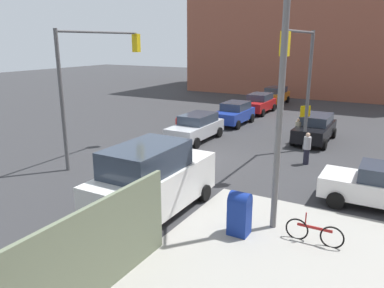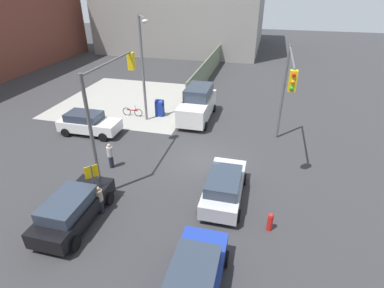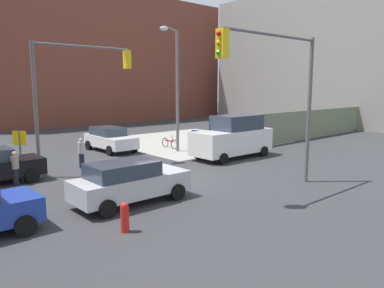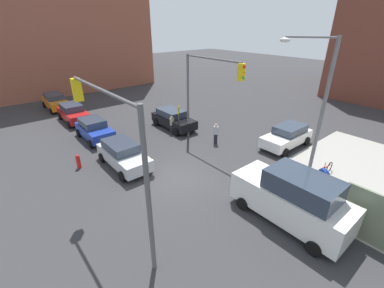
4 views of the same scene
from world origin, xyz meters
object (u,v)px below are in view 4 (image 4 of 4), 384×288
at_px(coupe_black, 173,119).
at_px(hatchback_silver, 123,154).
at_px(sedan_orange, 55,101).
at_px(fire_hydrant, 78,161).
at_px(traffic_signal_nw_corner, 207,84).
at_px(sedan_blue, 94,129).
at_px(pedestrian_crossing, 172,124).
at_px(mailbox_blue, 320,181).
at_px(van_white_delivery, 292,198).
at_px(bicycle_leaning_on_fence, 326,170).
at_px(sedan_white, 287,136).
at_px(hatchback_red, 73,113).
at_px(pedestrian_waiting, 216,133).
at_px(traffic_signal_se_corner, 113,138).
at_px(street_lamp_corner, 317,103).

bearing_deg(coupe_black, hatchback_silver, -62.47).
bearing_deg(sedan_orange, hatchback_silver, 0.09).
bearing_deg(fire_hydrant, traffic_signal_nw_corner, 73.50).
height_order(sedan_blue, pedestrian_crossing, sedan_blue).
relative_size(mailbox_blue, sedan_blue, 0.36).
bearing_deg(van_white_delivery, hatchback_silver, -159.50).
distance_m(coupe_black, bicycle_leaning_on_fence, 12.61).
height_order(mailbox_blue, van_white_delivery, van_white_delivery).
bearing_deg(coupe_black, sedan_white, 26.96).
bearing_deg(hatchback_red, pedestrian_waiting, 29.40).
xyz_separation_m(traffic_signal_nw_corner, mailbox_blue, (8.62, 0.50, -3.87)).
height_order(traffic_signal_se_corner, coupe_black, traffic_signal_se_corner).
relative_size(traffic_signal_nw_corner, pedestrian_crossing, 4.23).
relative_size(street_lamp_corner, hatchback_red, 1.87).
height_order(mailbox_blue, sedan_white, sedan_white).
bearing_deg(hatchback_red, sedan_blue, -0.02).
distance_m(traffic_signal_nw_corner, sedan_white, 7.20).
relative_size(traffic_signal_nw_corner, fire_hydrant, 6.91).
bearing_deg(pedestrian_waiting, sedan_white, -177.26).
bearing_deg(pedestrian_crossing, traffic_signal_nw_corner, 15.11).
height_order(pedestrian_crossing, bicycle_leaning_on_fence, pedestrian_crossing).
xyz_separation_m(traffic_signal_nw_corner, hatchback_silver, (-0.95, -6.34, -3.78)).
distance_m(coupe_black, pedestrian_crossing, 1.23).
distance_m(pedestrian_crossing, pedestrian_waiting, 4.05).
xyz_separation_m(sedan_orange, pedestrian_waiting, (17.39, 7.07, -0.01)).
distance_m(van_white_delivery, pedestrian_crossing, 12.35).
distance_m(traffic_signal_nw_corner, mailbox_blue, 9.46).
relative_size(sedan_blue, coupe_black, 0.90).
relative_size(mailbox_blue, hatchback_red, 0.34).
height_order(sedan_white, coupe_black, same).
relative_size(traffic_signal_se_corner, sedan_blue, 1.62).
xyz_separation_m(fire_hydrant, hatchback_red, (-9.13, 2.56, 0.36)).
bearing_deg(sedan_orange, mailbox_blue, 15.03).
distance_m(street_lamp_corner, bicycle_leaning_on_fence, 4.69).
bearing_deg(sedan_white, coupe_black, -153.04).
xyz_separation_m(hatchback_red, sedan_white, (15.93, 10.58, 0.00)).
relative_size(mailbox_blue, sedan_white, 0.32).
distance_m(mailbox_blue, sedan_white, 5.91).
xyz_separation_m(street_lamp_corner, coupe_black, (-11.62, -1.00, -3.86)).
relative_size(sedan_orange, pedestrian_crossing, 2.84).
relative_size(coupe_black, pedestrian_crossing, 2.91).
distance_m(street_lamp_corner, fire_hydrant, 14.55).
bearing_deg(sedan_orange, bicycle_leaning_on_fence, 19.94).
relative_size(hatchback_red, hatchback_silver, 0.95).
relative_size(mailbox_blue, fire_hydrant, 1.52).
xyz_separation_m(fire_hydrant, pedestrian_waiting, (3.00, 9.40, 0.35)).
xyz_separation_m(pedestrian_crossing, pedestrian_waiting, (3.80, 1.40, 0.05)).
distance_m(coupe_black, pedestrian_waiting, 4.77).
height_order(traffic_signal_nw_corner, mailbox_blue, traffic_signal_nw_corner).
relative_size(fire_hydrant, bicycle_leaning_on_fence, 0.54).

